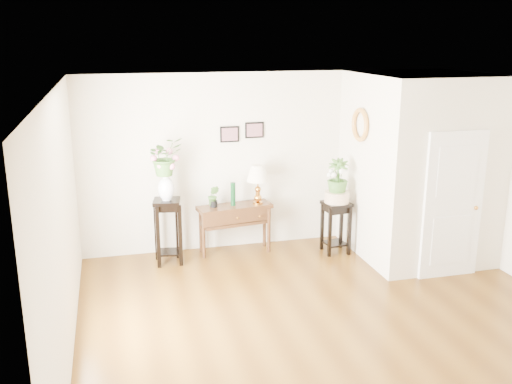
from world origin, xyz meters
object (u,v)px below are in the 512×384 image
object	(u,v)px
console_table	(235,229)
table_lamp	(258,182)
plant_stand_b	(336,227)
plant_stand_a	(168,231)

from	to	relation	value
console_table	table_lamp	bearing A→B (deg)	-7.82
console_table	table_lamp	size ratio (longest dim) A/B	1.86
plant_stand_b	console_table	bearing A→B (deg)	165.40
console_table	plant_stand_a	distance (m)	1.09
console_table	plant_stand_a	bearing A→B (deg)	-178.57
table_lamp	console_table	bearing A→B (deg)	180.00
console_table	plant_stand_b	distance (m)	1.59
table_lamp	plant_stand_b	distance (m)	1.42
table_lamp	plant_stand_a	size ratio (longest dim) A/B	0.63
table_lamp	plant_stand_a	distance (m)	1.58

